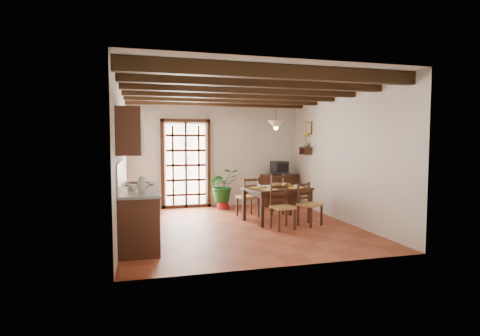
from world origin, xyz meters
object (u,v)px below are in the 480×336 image
object	(u,v)px
chair_near_left	(282,215)
chair_far_right	(273,202)
chair_near_right	(309,212)
pendant_lamp	(276,124)
sideboard	(279,190)
crt_tv	(280,167)
potted_plant	(223,186)
chair_far_left	(248,204)
kitchen_counter	(139,213)
dining_table	(277,192)

from	to	relation	value
chair_near_left	chair_far_right	xyz separation A→B (m)	(0.33, 1.47, 0.02)
chair_near_right	pendant_lamp	size ratio (longest dim) A/B	1.03
sideboard	crt_tv	xyz separation A→B (m)	(0.00, -0.01, 0.60)
potted_plant	chair_near_left	bearing A→B (deg)	-75.28
chair_far_left	crt_tv	distance (m)	1.96
kitchen_counter	chair_near_left	size ratio (longest dim) A/B	2.59
dining_table	kitchen_counter	bearing A→B (deg)	-175.71
chair_far_left	pendant_lamp	size ratio (longest dim) A/B	1.08
potted_plant	pendant_lamp	xyz separation A→B (m)	(0.81, -1.64, 1.51)
chair_near_right	chair_far_left	world-z (taller)	chair_far_left
chair_far_left	potted_plant	size ratio (longest dim) A/B	0.42
crt_tv	dining_table	bearing A→B (deg)	-119.89
pendant_lamp	potted_plant	bearing A→B (deg)	116.38
chair_far_left	chair_far_right	bearing A→B (deg)	-179.26
chair_near_right	chair_near_left	bearing A→B (deg)	166.12
potted_plant	kitchen_counter	bearing A→B (deg)	-127.50
dining_table	chair_far_left	world-z (taller)	chair_far_left
chair_far_left	chair_far_right	distance (m)	0.67
dining_table	sideboard	distance (m)	2.07
chair_far_right	sideboard	size ratio (longest dim) A/B	0.98
sideboard	chair_far_left	bearing A→B (deg)	-142.21
kitchen_counter	chair_near_left	xyz separation A→B (m)	(2.69, 0.18, -0.20)
dining_table	chair_near_right	xyz separation A→B (m)	(0.48, -0.58, -0.36)
sideboard	dining_table	bearing A→B (deg)	-120.87
potted_plant	pendant_lamp	distance (m)	2.37
crt_tv	chair_near_right	bearing A→B (deg)	-104.53
chair_near_left	pendant_lamp	xyz separation A→B (m)	(0.16, 0.84, 1.81)
chair_near_right	crt_tv	xyz separation A→B (m)	(0.30, 2.49, 0.74)
chair_near_right	chair_far_right	xyz separation A→B (m)	(-0.31, 1.32, 0.02)
chair_near_right	sideboard	size ratio (longest dim) A/B	0.90
chair_near_left	sideboard	xyz separation A→B (m)	(0.94, 2.65, 0.14)
kitchen_counter	chair_near_right	bearing A→B (deg)	5.71
kitchen_counter	chair_far_left	bearing A→B (deg)	32.26
chair_near_left	potted_plant	distance (m)	2.58
chair_near_left	chair_far_left	size ratio (longest dim) A/B	0.95
kitchen_counter	chair_far_right	world-z (taller)	kitchen_counter
kitchen_counter	potted_plant	distance (m)	3.35
chair_near_left	potted_plant	size ratio (longest dim) A/B	0.40
chair_far_right	sideboard	xyz separation A→B (m)	(0.61, 1.17, 0.12)
chair_near_left	potted_plant	bearing A→B (deg)	96.38
chair_near_right	crt_tv	bearing A→B (deg)	55.82
chair_far_right	pendant_lamp	size ratio (longest dim) A/B	1.12
kitchen_counter	chair_near_left	distance (m)	2.71
potted_plant	crt_tv	bearing A→B (deg)	5.72
chair_near_left	pendant_lamp	distance (m)	2.00
kitchen_counter	crt_tv	bearing A→B (deg)	37.83
dining_table	crt_tv	xyz separation A→B (m)	(0.78, 1.90, 0.38)
kitchen_counter	potted_plant	world-z (taller)	potted_plant
crt_tv	potted_plant	distance (m)	1.66
chair_near_right	potted_plant	distance (m)	2.68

